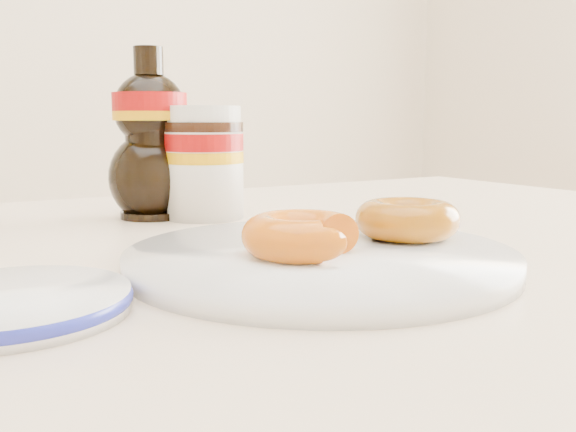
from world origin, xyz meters
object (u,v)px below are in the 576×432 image
donut_bitten (301,235)px  syrup_bottle (151,134)px  dining_table (220,338)px  donut_whole (407,219)px  blue_rim_saucer (10,303)px  plate (320,258)px  nutella_jar (204,158)px

donut_bitten → syrup_bottle: bearing=107.5°
dining_table → donut_whole: bearing=-38.2°
dining_table → donut_bitten: bearing=-83.9°
donut_bitten → blue_rim_saucer: donut_bitten is taller
plate → donut_whole: (0.09, 0.00, 0.02)m
donut_bitten → syrup_bottle: syrup_bottle is taller
plate → nutella_jar: 0.29m
dining_table → syrup_bottle: 0.28m
dining_table → blue_rim_saucer: size_ratio=9.69×
plate → nutella_jar: (0.02, 0.29, 0.06)m
plate → donut_bitten: bearing=-152.5°
donut_bitten → plate: bearing=44.8°
donut_whole → plate: bearing=-177.6°
dining_table → donut_whole: 0.20m
dining_table → nutella_jar: 0.24m
syrup_bottle → nutella_jar: bearing=-33.2°
plate → donut_whole: donut_whole is taller
donut_bitten → nutella_jar: bearing=97.7°
dining_table → syrup_bottle: bearing=86.8°
nutella_jar → syrup_bottle: syrup_bottle is taller
donut_bitten → donut_whole: (0.12, 0.02, 0.00)m
nutella_jar → blue_rim_saucer: bearing=-130.6°
dining_table → nutella_jar: (0.06, 0.18, 0.15)m
dining_table → donut_bitten: size_ratio=15.61×
plate → blue_rim_saucer: bearing=-177.6°
nutella_jar → blue_rim_saucer: size_ratio=0.91×
donut_bitten → donut_whole: same height
donut_bitten → nutella_jar: (0.05, 0.30, 0.04)m
donut_whole → nutella_jar: 0.29m
plate → blue_rim_saucer: (-0.23, -0.01, -0.00)m
dining_table → plate: size_ratio=4.57×
donut_bitten → nutella_jar: nutella_jar is taller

